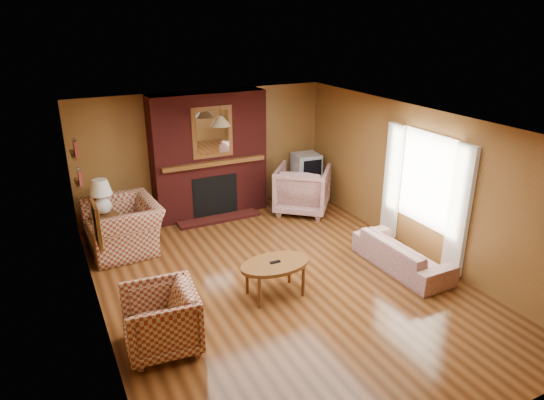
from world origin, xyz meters
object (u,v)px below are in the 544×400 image
plaid_armchair (161,320)px  table_lamp (101,195)px  floral_armchair (302,189)px  tv_stand (306,188)px  floral_sofa (402,254)px  crt_tv (306,165)px  plaid_loveseat (123,226)px  fireplace (209,156)px  coffee_table (275,266)px  side_table (106,229)px

plaid_armchair → table_lamp: 3.20m
floral_armchair → tv_stand: (0.38, 0.52, -0.20)m
floral_sofa → crt_tv: 3.29m
floral_armchair → tv_stand: 0.68m
table_lamp → plaid_armchair: bearing=-87.3°
tv_stand → crt_tv: size_ratio=0.97×
plaid_armchair → plaid_loveseat: bearing=-176.9°
plaid_loveseat → floral_armchair: floral_armchair is taller
floral_sofa → floral_armchair: floral_armchair is taller
fireplace → plaid_loveseat: (-1.85, -0.83, -0.76)m
fireplace → plaid_armchair: fireplace is taller
floral_sofa → crt_tv: crt_tv is taller
coffee_table → tv_stand: (2.27, 3.06, -0.18)m
fireplace → plaid_loveseat: size_ratio=1.87×
coffee_table → tv_stand: bearing=53.4°
floral_armchair → tv_stand: bearing=-86.4°
plaid_loveseat → coffee_table: plaid_loveseat is taller
plaid_loveseat → side_table: plaid_loveseat is taller
floral_sofa → side_table: side_table is taller
side_table → table_lamp: size_ratio=0.95×
floral_sofa → coffee_table: coffee_table is taller
plaid_armchair → floral_armchair: floral_armchair is taller
fireplace → floral_armchair: (1.67, -0.71, -0.71)m
tv_stand → table_lamp: bearing=-173.1°
tv_stand → crt_tv: 0.51m
coffee_table → floral_sofa: bearing=-5.1°
plaid_loveseat → table_lamp: 0.63m
plaid_loveseat → tv_stand: size_ratio=2.37×
plaid_loveseat → floral_sofa: plaid_loveseat is taller
tv_stand → floral_sofa: bearing=-90.5°
plaid_loveseat → floral_armchair: 3.52m
plaid_armchair → coffee_table: 1.79m
fireplace → table_lamp: size_ratio=3.94×
tv_stand → side_table: bearing=-173.1°
fireplace → floral_armchair: size_ratio=2.33×
coffee_table → crt_tv: crt_tv is taller
fireplace → coffee_table: size_ratio=2.36×
plaid_armchair → side_table: 3.16m
plaid_loveseat → plaid_armchair: plaid_loveseat is taller
side_table → floral_sofa: bearing=-36.0°
table_lamp → side_table: bearing=180.0°
plaid_loveseat → table_lamp: bearing=-143.7°
fireplace → floral_sofa: (1.90, -3.44, -0.93)m
tv_stand → crt_tv: crt_tv is taller
coffee_table → crt_tv: (2.27, 3.06, 0.33)m
table_lamp → floral_sofa: bearing=-36.0°
fireplace → crt_tv: bearing=-5.3°
plaid_loveseat → table_lamp: size_ratio=2.11×
plaid_armchair → floral_sofa: size_ratio=0.50×
fireplace → tv_stand: (2.05, -0.18, -0.91)m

